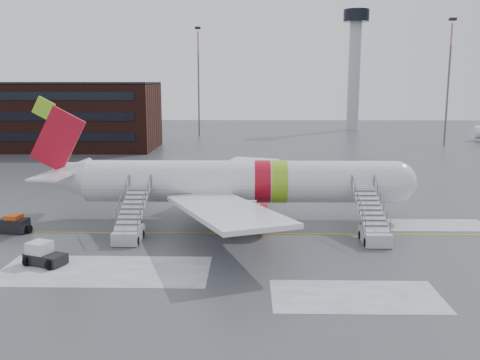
{
  "coord_description": "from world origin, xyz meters",
  "views": [
    {
      "loc": [
        3.74,
        -43.8,
        12.5
      ],
      "look_at": [
        2.84,
        1.9,
        4.0
      ],
      "focal_mm": 40.0,
      "sensor_mm": 36.0,
      "label": 1
    }
  ],
  "objects_px": {
    "airliner": "(230,182)",
    "pushback_tug": "(43,255)",
    "airstair_aft": "(130,226)",
    "baggage_tractor": "(14,225)",
    "airstair_fwd": "(373,227)"
  },
  "relations": [
    {
      "from": "airliner",
      "to": "baggage_tractor",
      "type": "distance_m",
      "value": 18.76
    },
    {
      "from": "baggage_tractor",
      "to": "airstair_aft",
      "type": "bearing_deg",
      "value": -9.18
    },
    {
      "from": "airliner",
      "to": "pushback_tug",
      "type": "relative_size",
      "value": 11.27
    },
    {
      "from": "airstair_fwd",
      "to": "baggage_tractor",
      "type": "bearing_deg",
      "value": 176.83
    },
    {
      "from": "airliner",
      "to": "airstair_aft",
      "type": "xyz_separation_m",
      "value": [
        -7.77,
        -6.54,
        -2.35
      ]
    },
    {
      "from": "baggage_tractor",
      "to": "pushback_tug",
      "type": "bearing_deg",
      "value": -54.95
    },
    {
      "from": "airstair_aft",
      "to": "pushback_tug",
      "type": "bearing_deg",
      "value": -127.0
    },
    {
      "from": "airstair_aft",
      "to": "airliner",
      "type": "bearing_deg",
      "value": 40.08
    },
    {
      "from": "airliner",
      "to": "pushback_tug",
      "type": "xyz_separation_m",
      "value": [
        -12.42,
        -12.71,
        -2.72
      ]
    },
    {
      "from": "airliner",
      "to": "airstair_fwd",
      "type": "bearing_deg",
      "value": -29.38
    },
    {
      "from": "airstair_aft",
      "to": "baggage_tractor",
      "type": "relative_size",
      "value": 2.57
    },
    {
      "from": "pushback_tug",
      "to": "baggage_tractor",
      "type": "height_order",
      "value": "pushback_tug"
    },
    {
      "from": "airliner",
      "to": "baggage_tractor",
      "type": "xyz_separation_m",
      "value": [
        -17.89,
        -4.9,
        -2.77
      ]
    },
    {
      "from": "airstair_fwd",
      "to": "pushback_tug",
      "type": "xyz_separation_m",
      "value": [
        -24.03,
        -6.17,
        -0.37
      ]
    },
    {
      "from": "airliner",
      "to": "pushback_tug",
      "type": "height_order",
      "value": "airliner"
    }
  ]
}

